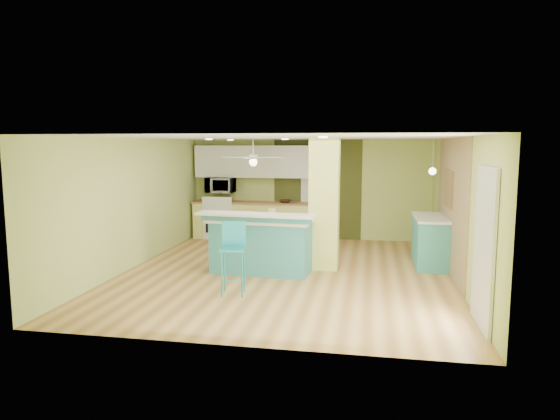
% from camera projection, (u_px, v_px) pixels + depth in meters
% --- Properties ---
extents(floor, '(6.00, 7.00, 0.01)m').
position_uv_depth(floor, '(286.00, 273.00, 9.33)').
color(floor, '#9E6E37').
rests_on(floor, ground).
extents(ceiling, '(6.00, 7.00, 0.01)m').
position_uv_depth(ceiling, '(287.00, 137.00, 9.00)').
color(ceiling, white).
rests_on(ceiling, wall_back).
extents(wall_back, '(6.00, 0.01, 2.50)m').
position_uv_depth(wall_back, '(310.00, 189.00, 12.59)').
color(wall_back, '#BAC96C').
rests_on(wall_back, floor).
extents(wall_front, '(6.00, 0.01, 2.50)m').
position_uv_depth(wall_front, '(236.00, 243.00, 5.75)').
color(wall_front, '#BAC96C').
rests_on(wall_front, floor).
extents(wall_left, '(0.01, 7.00, 2.50)m').
position_uv_depth(wall_left, '(135.00, 203.00, 9.70)').
color(wall_left, '#BAC96C').
rests_on(wall_left, floor).
extents(wall_right, '(0.01, 7.00, 2.50)m').
position_uv_depth(wall_right, '(457.00, 210.00, 8.64)').
color(wall_right, '#BAC96C').
rests_on(wall_right, floor).
extents(wood_panel, '(0.02, 3.40, 2.50)m').
position_uv_depth(wood_panel, '(451.00, 206.00, 9.22)').
color(wood_panel, '#8A704F').
rests_on(wood_panel, floor).
extents(olive_accent, '(2.20, 0.02, 2.50)m').
position_uv_depth(olive_accent, '(317.00, 190.00, 12.54)').
color(olive_accent, '#40451B').
rests_on(olive_accent, floor).
extents(interior_door, '(0.82, 0.05, 2.00)m').
position_uv_depth(interior_door, '(317.00, 200.00, 12.54)').
color(interior_door, silver).
rests_on(interior_door, floor).
extents(french_door, '(0.04, 1.08, 2.10)m').
position_uv_depth(french_door, '(484.00, 248.00, 6.42)').
color(french_door, silver).
rests_on(french_door, floor).
extents(column, '(0.55, 0.55, 2.50)m').
position_uv_depth(column, '(324.00, 204.00, 9.54)').
color(column, '#D7DD66').
rests_on(column, floor).
extents(kitchen_run, '(3.25, 0.63, 0.94)m').
position_uv_depth(kitchen_run, '(257.00, 220.00, 12.62)').
color(kitchen_run, '#EEEE7D').
rests_on(kitchen_run, floor).
extents(stove, '(0.76, 0.66, 1.08)m').
position_uv_depth(stove, '(221.00, 220.00, 12.78)').
color(stove, white).
rests_on(stove, floor).
extents(upper_cabinets, '(3.20, 0.34, 0.80)m').
position_uv_depth(upper_cabinets, '(258.00, 162.00, 12.55)').
color(upper_cabinets, white).
rests_on(upper_cabinets, wall_back).
extents(microwave, '(0.70, 0.48, 0.39)m').
position_uv_depth(microwave, '(220.00, 185.00, 12.68)').
color(microwave, white).
rests_on(microwave, wall_back).
extents(ceiling_fan, '(1.41, 1.41, 0.61)m').
position_uv_depth(ceiling_fan, '(253.00, 158.00, 11.21)').
color(ceiling_fan, silver).
rests_on(ceiling_fan, ceiling).
extents(pendant_lamp, '(0.14, 0.14, 0.69)m').
position_uv_depth(pendant_lamp, '(432.00, 171.00, 9.35)').
color(pendant_lamp, silver).
rests_on(pendant_lamp, ceiling).
extents(wall_decor, '(0.03, 0.90, 0.70)m').
position_uv_depth(wall_decor, '(449.00, 189.00, 9.38)').
color(wall_decor, brown).
rests_on(wall_decor, wood_panel).
extents(peninsula, '(2.20, 1.30, 1.16)m').
position_uv_depth(peninsula, '(262.00, 243.00, 9.34)').
color(peninsula, teal).
rests_on(peninsula, floor).
extents(bar_stool, '(0.43, 0.43, 1.15)m').
position_uv_depth(bar_stool, '(233.00, 246.00, 7.94)').
color(bar_stool, teal).
rests_on(bar_stool, floor).
extents(side_counter, '(0.64, 1.51, 0.97)m').
position_uv_depth(side_counter, '(430.00, 241.00, 9.86)').
color(side_counter, teal).
rests_on(side_counter, floor).
extents(fruit_bowl, '(0.33, 0.33, 0.08)m').
position_uv_depth(fruit_bowl, '(285.00, 201.00, 12.36)').
color(fruit_bowl, '#361F16').
rests_on(fruit_bowl, kitchen_run).
extents(canister, '(0.14, 0.14, 0.18)m').
position_uv_depth(canister, '(272.00, 214.00, 9.27)').
color(canister, gold).
rests_on(canister, peninsula).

